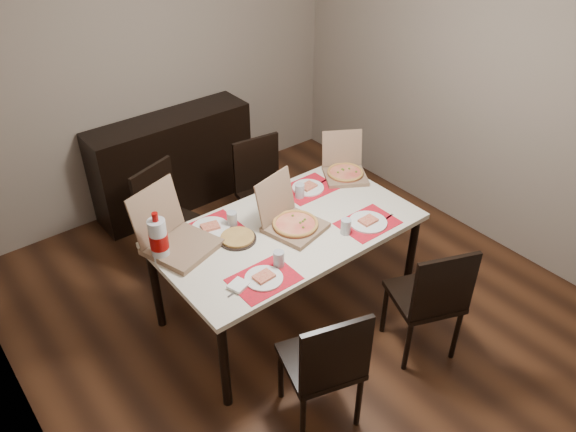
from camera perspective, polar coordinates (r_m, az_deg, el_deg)
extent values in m
cube|color=#462615|center=(4.40, 0.44, -8.82)|extent=(3.80, 4.00, 0.02)
cube|color=gray|center=(5.20, -13.97, 14.49)|extent=(3.80, 0.02, 2.60)
cube|color=gray|center=(4.94, 18.51, 12.62)|extent=(0.02, 4.00, 2.60)
cube|color=black|center=(5.36, -11.60, 5.37)|extent=(1.50, 0.40, 0.90)
cube|color=beige|center=(3.88, 0.00, -1.45)|extent=(1.80, 1.00, 0.04)
cylinder|color=black|center=(3.53, -6.48, -14.83)|extent=(0.06, 0.06, 0.71)
cylinder|color=black|center=(4.35, 12.38, -4.00)|extent=(0.06, 0.06, 0.71)
cylinder|color=black|center=(4.09, -13.26, -7.12)|extent=(0.06, 0.06, 0.71)
cylinder|color=black|center=(4.82, 4.57, 1.09)|extent=(0.06, 0.06, 0.71)
cube|color=black|center=(3.40, 3.28, -14.53)|extent=(0.53, 0.53, 0.04)
cube|color=black|center=(3.11, 4.90, -13.99)|extent=(0.41, 0.15, 0.46)
cylinder|color=black|center=(3.44, 1.52, -20.04)|extent=(0.04, 0.04, 0.43)
cylinder|color=black|center=(3.54, 7.19, -18.17)|extent=(0.04, 0.04, 0.43)
cylinder|color=black|center=(3.65, -0.73, -15.72)|extent=(0.04, 0.04, 0.43)
cylinder|color=black|center=(3.74, 4.60, -14.13)|extent=(0.04, 0.04, 0.43)
cube|color=black|center=(3.89, 13.66, -7.96)|extent=(0.55, 0.55, 0.04)
cube|color=black|center=(3.61, 15.60, -6.97)|extent=(0.40, 0.19, 0.46)
cylinder|color=black|center=(3.87, 12.03, -12.81)|extent=(0.04, 0.04, 0.43)
cylinder|color=black|center=(4.02, 16.70, -11.48)|extent=(0.04, 0.04, 0.43)
cylinder|color=black|center=(4.09, 9.79, -9.30)|extent=(0.04, 0.04, 0.43)
cylinder|color=black|center=(4.23, 14.26, -8.19)|extent=(0.04, 0.04, 0.43)
cube|color=black|center=(4.48, -11.30, -1.08)|extent=(0.54, 0.54, 0.04)
cube|color=black|center=(4.46, -13.48, 2.30)|extent=(0.41, 0.17, 0.46)
cylinder|color=black|center=(4.82, -11.17, -1.60)|extent=(0.04, 0.04, 0.43)
cylinder|color=black|center=(4.63, -14.11, -3.83)|extent=(0.04, 0.04, 0.43)
cylinder|color=black|center=(4.62, -7.84, -3.03)|extent=(0.04, 0.04, 0.43)
cylinder|color=black|center=(4.42, -10.76, -5.44)|extent=(0.04, 0.04, 0.43)
cube|color=black|center=(4.73, -2.05, 1.83)|extent=(0.47, 0.47, 0.04)
cube|color=black|center=(4.75, -3.25, 5.43)|extent=(0.42, 0.08, 0.46)
cylinder|color=black|center=(5.07, -1.23, 1.14)|extent=(0.04, 0.04, 0.43)
cylinder|color=black|center=(4.93, -4.85, -0.08)|extent=(0.04, 0.04, 0.43)
cylinder|color=black|center=(4.81, 0.93, -0.90)|extent=(0.04, 0.04, 0.43)
cylinder|color=black|center=(4.67, -2.81, -2.25)|extent=(0.04, 0.04, 0.43)
cube|color=red|center=(3.46, -2.46, -6.44)|extent=(0.40, 0.30, 0.00)
cylinder|color=white|center=(3.45, -2.47, -6.34)|extent=(0.24, 0.24, 0.01)
cube|color=#F0BB78|center=(3.44, -2.47, -6.15)|extent=(0.13, 0.10, 0.02)
cylinder|color=#AAAEB6|center=(3.52, -0.94, -4.38)|extent=(0.07, 0.07, 0.11)
cube|color=#B2B2B7|center=(3.40, -4.85, -7.38)|extent=(0.20, 0.04, 0.00)
cube|color=white|center=(3.41, -5.05, -7.03)|extent=(0.13, 0.13, 0.02)
cube|color=red|center=(3.95, 8.12, -0.72)|extent=(0.40, 0.30, 0.00)
cylinder|color=white|center=(3.95, 8.12, -0.62)|extent=(0.27, 0.27, 0.01)
cube|color=#F0BB78|center=(3.94, 8.14, -0.44)|extent=(0.12, 0.09, 0.02)
cylinder|color=#AAAEB6|center=(3.81, 5.89, -1.07)|extent=(0.07, 0.07, 0.11)
cube|color=#B2B2B7|center=(4.00, 9.79, -0.42)|extent=(0.20, 0.04, 0.00)
cube|color=red|center=(3.89, -7.87, -1.32)|extent=(0.40, 0.30, 0.00)
cylinder|color=white|center=(3.89, -7.88, -1.23)|extent=(0.27, 0.27, 0.01)
cube|color=#F0BB78|center=(3.88, -7.90, -1.05)|extent=(0.14, 0.12, 0.02)
cylinder|color=#AAAEB6|center=(3.88, -5.70, -0.32)|extent=(0.07, 0.07, 0.11)
cube|color=#B2B2B7|center=(3.83, -10.23, -2.23)|extent=(0.20, 0.04, 0.00)
cube|color=white|center=(3.86, -10.21, -1.77)|extent=(0.13, 0.13, 0.02)
cube|color=red|center=(4.29, 2.04, 2.79)|extent=(0.40, 0.30, 0.00)
cylinder|color=white|center=(4.29, 2.05, 2.88)|extent=(0.24, 0.24, 0.01)
cube|color=#F0BB78|center=(4.28, 2.05, 3.05)|extent=(0.13, 0.10, 0.02)
cylinder|color=#AAAEB6|center=(4.16, 1.20, 2.57)|extent=(0.07, 0.07, 0.11)
cube|color=#B2B2B7|center=(4.39, 3.66, 3.54)|extent=(0.20, 0.04, 0.00)
cube|color=white|center=(3.90, 1.78, -0.78)|extent=(0.16, 0.16, 0.02)
cube|color=#7C5E47|center=(3.85, 0.75, -1.18)|extent=(0.42, 0.42, 0.04)
cube|color=#7C5E47|center=(3.83, -1.31, 1.92)|extent=(0.36, 0.16, 0.32)
cylinder|color=#F0BB78|center=(3.83, 0.76, -0.86)|extent=(0.36, 0.36, 0.02)
cube|color=#7C5E47|center=(4.45, 5.82, 4.10)|extent=(0.44, 0.44, 0.03)
cube|color=#7C5E47|center=(4.50, 5.51, 6.89)|extent=(0.31, 0.23, 0.29)
cylinder|color=#F0BB78|center=(4.44, 5.84, 4.37)|extent=(0.37, 0.37, 0.02)
cube|color=#7C5E47|center=(3.74, -10.72, -3.10)|extent=(0.50, 0.50, 0.04)
cube|color=#7C5E47|center=(3.74, -13.27, 0.41)|extent=(0.40, 0.20, 0.36)
cylinder|color=black|center=(3.77, -5.15, -2.34)|extent=(0.25, 0.25, 0.01)
cylinder|color=tan|center=(3.76, -5.16, -2.16)|extent=(0.23, 0.23, 0.02)
imported|color=white|center=(4.10, -0.39, 1.30)|extent=(0.16, 0.16, 0.03)
cylinder|color=silver|center=(3.61, -12.99, -2.39)|extent=(0.11, 0.11, 0.30)
cylinder|color=#950806|center=(3.61, -12.98, -2.46)|extent=(0.12, 0.12, 0.10)
cylinder|color=#950806|center=(3.51, -13.36, -0.10)|extent=(0.04, 0.04, 0.06)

